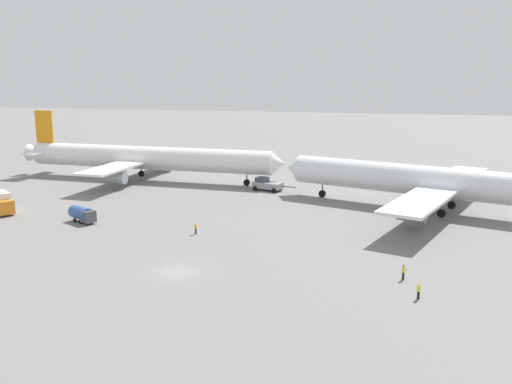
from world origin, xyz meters
The scene contains 9 objects.
ground_plane centered at (0.00, 0.00, 0.00)m, with size 600.00×600.00×0.00m, color slate.
airliner_at_gate_left centered at (-29.69, 51.86, 4.78)m, with size 61.39×38.53×14.69m.
airliner_being_pushed centered at (28.98, 38.69, 4.87)m, with size 52.59×45.77×15.19m.
pushback_tug centered at (-1.55, 47.82, 1.21)m, with size 9.10×4.28×2.85m.
gse_fuel_bowser_stubby centered at (-22.87, 16.42, 1.33)m, with size 5.24×3.75×2.40m.
gse_catering_truck_tall centered at (-38.95, 17.92, 1.76)m, with size 6.17×5.29×3.50m.
ground_crew_ramp_agent_by_cones centered at (-3.68, 14.97, 0.82)m, with size 0.44×0.40×1.58m.
ground_crew_marshaller_foreground centered at (26.63, -0.87, 0.87)m, with size 0.36×0.36×1.67m.
ground_crew_wing_walker_right centered at (25.09, 4.26, 0.91)m, with size 0.50×0.36×1.73m.
Camera 1 is at (24.52, -54.86, 21.83)m, focal length 38.17 mm.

